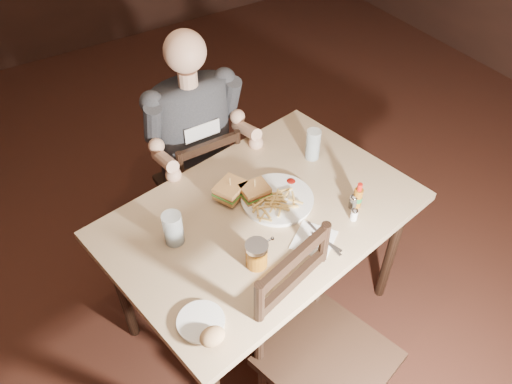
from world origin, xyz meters
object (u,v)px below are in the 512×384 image
chair_far (199,185)px  syrup_dispenser (257,255)px  glass_right (313,144)px  side_plate (201,322)px  dinner_plate (277,200)px  main_table (262,224)px  glass_left (173,229)px  hot_sauce (358,195)px  chair_near (328,358)px  diner (195,121)px

chair_far → syrup_dispenser: size_ratio=7.30×
glass_right → chair_far: bearing=130.9°
syrup_dispenser → side_plate: 0.33m
dinner_plate → chair_far: bearing=98.5°
main_table → glass_right: size_ratio=9.29×
dinner_plate → syrup_dispenser: (-0.26, -0.24, 0.05)m
chair_far → glass_left: glass_left is taller
glass_left → syrup_dispenser: size_ratio=1.27×
glass_left → dinner_plate: bearing=-4.1°
hot_sauce → syrup_dispenser: (-0.53, -0.04, -0.01)m
glass_left → syrup_dispenser: 0.35m
glass_left → hot_sauce: bearing=-17.5°
main_table → glass_left: 0.41m
chair_near → syrup_dispenser: bearing=91.9°
glass_left → side_plate: (-0.09, -0.39, -0.07)m
dinner_plate → glass_left: 0.48m
chair_near → syrup_dispenser: chair_near is taller
chair_far → dinner_plate: (0.09, -0.63, 0.36)m
syrup_dispenser → chair_far: bearing=69.2°
syrup_dispenser → glass_right: bearing=25.4°
glass_right → hot_sauce: size_ratio=1.21×
diner → syrup_dispenser: size_ratio=7.80×
glass_left → glass_right: (0.78, 0.13, 0.00)m
main_table → syrup_dispenser: syrup_dispenser is taller
glass_left → glass_right: bearing=9.2°
main_table → diner: size_ratio=1.60×
dinner_plate → syrup_dispenser: syrup_dispenser is taller
diner → syrup_dispenser: 0.84m
chair_far → glass_left: (-0.38, -0.59, 0.42)m
diner → glass_left: 0.67m
side_plate → glass_left: bearing=77.5°
diner → main_table: bearing=-89.6°
hot_sauce → syrup_dispenser: bearing=-175.9°
chair_far → dinner_plate: bearing=98.7°
chair_far → chair_near: size_ratio=0.87×
glass_right → syrup_dispenser: bearing=-144.6°
main_table → glass_left: glass_left is taller
chair_near → glass_right: (0.46, 0.76, 0.36)m
chair_near → hot_sauce: bearing=27.7°
chair_far → hot_sauce: bearing=114.2°
dinner_plate → glass_right: glass_right is taller
glass_right → side_plate: glass_right is taller
diner → glass_right: bearing=-46.0°
dinner_plate → glass_left: bearing=175.9°
chair_near → side_plate: chair_near is taller
syrup_dispenser → side_plate: (-0.30, -0.12, -0.05)m
diner → dinner_plate: size_ratio=2.91×
chair_far → diner: (-0.00, -0.05, 0.46)m
glass_left → side_plate: glass_left is taller
chair_near → chair_far: bearing=72.3°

